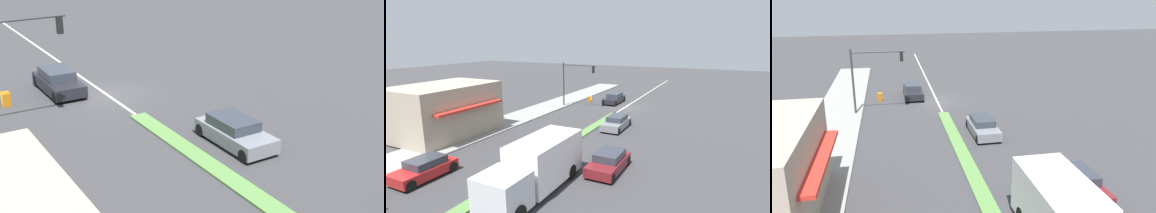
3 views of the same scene
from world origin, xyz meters
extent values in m
cube|color=beige|center=(0.00, 0.00, 0.00)|extent=(0.16, 60.00, 0.01)
cylinder|color=#333338|center=(5.30, 2.75, 5.42)|extent=(4.50, 0.12, 0.12)
cube|color=black|center=(3.35, 2.75, 4.97)|extent=(0.28, 0.24, 0.84)
sphere|color=red|center=(3.35, 2.62, 5.24)|extent=(0.18, 0.18, 0.18)
sphere|color=gold|center=(3.35, 2.62, 4.97)|extent=(0.18, 0.18, 0.18)
sphere|color=green|center=(3.35, 2.62, 4.70)|extent=(0.18, 0.18, 0.18)
cube|color=orange|center=(5.48, -1.16, 0.43)|extent=(0.45, 0.21, 0.84)
cube|color=orange|center=(5.48, -0.84, 0.43)|extent=(0.45, 0.21, 0.84)
cube|color=slate|center=(-2.20, 9.68, 0.49)|extent=(1.79, 4.21, 0.64)
cube|color=#2D333D|center=(-2.20, 9.47, 1.05)|extent=(1.52, 2.32, 0.48)
cylinder|color=black|center=(-3.00, 11.39, 0.31)|extent=(0.22, 0.62, 0.62)
cylinder|color=black|center=(-1.40, 11.39, 0.31)|extent=(0.22, 0.62, 0.62)
cylinder|color=black|center=(-3.00, 7.98, 0.31)|extent=(0.22, 0.62, 0.62)
cylinder|color=black|center=(-1.40, 7.98, 0.31)|extent=(0.22, 0.62, 0.62)
cube|color=black|center=(2.20, -1.90, 0.51)|extent=(1.84, 4.52, 0.65)
cube|color=#2D333D|center=(2.20, -2.13, 1.11)|extent=(1.57, 2.49, 0.54)
cylinder|color=black|center=(1.38, -0.09, 0.34)|extent=(0.22, 0.68, 0.68)
cylinder|color=black|center=(3.02, -0.09, 0.34)|extent=(0.22, 0.68, 0.68)
cylinder|color=black|center=(1.38, -3.72, 0.34)|extent=(0.22, 0.68, 0.68)
cylinder|color=black|center=(3.02, -3.72, 0.34)|extent=(0.22, 0.68, 0.68)
camera|label=1|loc=(11.39, 27.72, 10.24)|focal=50.00mm
camera|label=2|loc=(-11.48, 36.62, 8.49)|focal=28.00mm
camera|label=3|loc=(4.46, 35.24, 10.30)|focal=35.00mm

